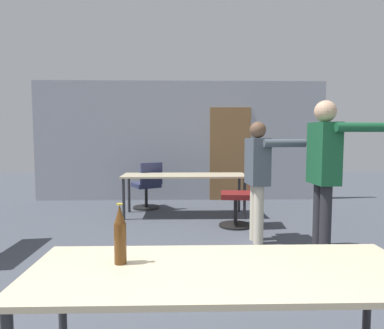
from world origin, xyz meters
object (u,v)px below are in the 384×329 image
(person_left_plaid, at_px, (258,170))
(office_chair_side_rolled, at_px, (241,198))
(office_chair_near_pushed, at_px, (148,187))
(beer_bottle, at_px, (120,235))
(person_near_casual, at_px, (325,164))

(person_left_plaid, xyz_separation_m, office_chair_side_rolled, (-0.10, 0.79, -0.51))
(office_chair_near_pushed, xyz_separation_m, office_chair_side_rolled, (1.60, -1.34, 0.03))
(office_chair_side_rolled, distance_m, beer_bottle, 3.72)
(person_left_plaid, relative_size, beer_bottle, 4.90)
(beer_bottle, bearing_deg, office_chair_near_pushed, 94.28)
(beer_bottle, bearing_deg, person_left_plaid, 63.59)
(person_left_plaid, bearing_deg, beer_bottle, -31.56)
(person_near_casual, xyz_separation_m, beer_bottle, (-1.94, -2.01, -0.22))
(office_chair_near_pushed, height_order, beer_bottle, beer_bottle)
(office_chair_side_rolled, bearing_deg, office_chair_near_pushed, 55.77)
(office_chair_near_pushed, bearing_deg, person_left_plaid, -80.91)
(office_chair_side_rolled, bearing_deg, person_left_plaid, -167.02)
(person_left_plaid, distance_m, office_chair_side_rolled, 0.95)
(person_near_casual, bearing_deg, beer_bottle, -46.76)
(person_left_plaid, xyz_separation_m, person_near_casual, (0.61, -0.68, 0.14))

